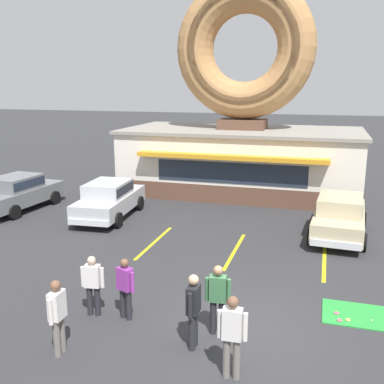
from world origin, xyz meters
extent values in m
plane|color=#2D2D30|center=(0.00, 0.00, 0.00)|extent=(160.00, 160.00, 0.00)
cube|color=brown|center=(-2.65, 14.00, 0.45)|extent=(12.00, 6.00, 0.90)
cube|color=silver|center=(-2.65, 14.00, 2.05)|extent=(12.00, 6.00, 2.30)
cube|color=gray|center=(-2.65, 14.00, 3.28)|extent=(12.30, 6.30, 0.16)
cube|color=orange|center=(-2.65, 10.70, 2.35)|extent=(9.00, 0.60, 0.20)
cube|color=#232D3D|center=(-2.65, 10.98, 1.55)|extent=(7.20, 0.03, 1.00)
cube|color=brown|center=(-2.65, 14.00, 3.61)|extent=(2.40, 1.80, 0.50)
torus|color=#B27F4C|center=(-2.65, 14.00, 7.41)|extent=(7.10, 1.90, 7.10)
torus|color=tan|center=(-2.65, 13.57, 7.41)|extent=(6.25, 1.05, 6.24)
torus|color=#D8667F|center=(2.15, 1.34, 0.05)|extent=(0.13, 0.13, 0.04)
torus|color=#E5C666|center=(2.41, 1.07, 0.05)|extent=(0.13, 0.13, 0.04)
torus|color=#D8667F|center=(2.21, 0.99, 0.05)|extent=(0.13, 0.13, 0.04)
sphere|color=white|center=(2.95, 1.20, 0.05)|extent=(0.04, 0.04, 0.04)
cube|color=#B2B5BA|center=(-7.20, 7.48, 0.66)|extent=(2.10, 4.52, 0.68)
cube|color=#B2B5BA|center=(-7.19, 7.33, 1.30)|extent=(1.72, 2.22, 0.60)
cube|color=#232D3D|center=(-7.19, 7.33, 1.32)|extent=(1.74, 2.13, 0.36)
cube|color=silver|center=(-7.37, 9.71, 0.42)|extent=(1.67, 0.23, 0.24)
cube|color=silver|center=(-7.03, 5.26, 0.42)|extent=(1.67, 0.23, 0.24)
cylinder|color=black|center=(-8.18, 8.77, 0.32)|extent=(0.27, 0.66, 0.64)
cylinder|color=black|center=(-6.43, 8.91, 0.32)|extent=(0.27, 0.66, 0.64)
cylinder|color=black|center=(-7.97, 6.06, 0.32)|extent=(0.27, 0.66, 0.64)
cylinder|color=black|center=(-6.22, 6.19, 0.32)|extent=(0.27, 0.66, 0.64)
cube|color=#BCAD89|center=(2.28, 7.67, 0.66)|extent=(2.04, 4.50, 0.68)
cube|color=#BCAD89|center=(2.27, 7.52, 1.30)|extent=(1.69, 2.20, 0.60)
cube|color=#232D3D|center=(2.27, 7.52, 1.32)|extent=(1.71, 2.11, 0.36)
cube|color=silver|center=(2.42, 9.90, 0.42)|extent=(1.67, 0.21, 0.24)
cube|color=silver|center=(2.14, 5.45, 0.42)|extent=(1.67, 0.21, 0.24)
cylinder|color=black|center=(1.49, 9.09, 0.32)|extent=(0.26, 0.65, 0.64)
cylinder|color=black|center=(3.25, 8.98, 0.32)|extent=(0.26, 0.65, 0.64)
cylinder|color=black|center=(1.32, 6.37, 0.32)|extent=(0.26, 0.65, 0.64)
cylinder|color=black|center=(3.07, 6.25, 0.32)|extent=(0.26, 0.65, 0.64)
cube|color=slate|center=(-11.75, 7.40, 0.66)|extent=(2.07, 4.51, 0.68)
cube|color=slate|center=(-11.76, 7.25, 1.30)|extent=(1.70, 2.20, 0.60)
cube|color=#232D3D|center=(-11.76, 7.25, 1.32)|extent=(1.72, 2.12, 0.36)
cube|color=silver|center=(-11.59, 9.63, 0.42)|extent=(1.67, 0.22, 0.24)
cylinder|color=black|center=(-12.53, 8.82, 0.32)|extent=(0.26, 0.65, 0.64)
cylinder|color=black|center=(-10.78, 8.70, 0.32)|extent=(0.26, 0.65, 0.64)
cylinder|color=black|center=(-10.97, 5.98, 0.32)|extent=(0.26, 0.65, 0.64)
cylinder|color=slate|center=(0.21, -1.84, 0.43)|extent=(0.15, 0.15, 0.86)
cylinder|color=slate|center=(0.01, -1.85, 0.43)|extent=(0.15, 0.15, 0.86)
cube|color=silver|center=(0.11, -1.85, 1.17)|extent=(0.39, 0.26, 0.63)
cylinder|color=silver|center=(0.36, -1.84, 1.14)|extent=(0.10, 0.10, 0.58)
cylinder|color=silver|center=(-0.14, -1.86, 1.14)|extent=(0.10, 0.10, 0.58)
sphere|color=brown|center=(0.11, -1.85, 1.63)|extent=(0.23, 0.23, 0.23)
cylinder|color=#232328|center=(-0.43, -0.35, 0.41)|extent=(0.15, 0.15, 0.83)
cylinder|color=#232328|center=(-0.63, -0.37, 0.41)|extent=(0.15, 0.15, 0.83)
cube|color=#386B42|center=(-0.53, -0.36, 1.13)|extent=(0.40, 0.28, 0.61)
cylinder|color=#386B42|center=(-0.28, -0.34, 1.10)|extent=(0.10, 0.10, 0.56)
cylinder|color=#386B42|center=(-0.78, -0.39, 1.10)|extent=(0.10, 0.10, 0.56)
sphere|color=#9E7051|center=(-0.53, -0.36, 1.58)|extent=(0.22, 0.22, 0.22)
cylinder|color=#232328|center=(-0.90, -0.96, 0.42)|extent=(0.15, 0.15, 0.84)
cylinder|color=#232328|center=(-0.90, -1.16, 0.42)|extent=(0.15, 0.15, 0.84)
cube|color=black|center=(-0.90, -1.06, 1.15)|extent=(0.24, 0.38, 0.62)
cylinder|color=black|center=(-0.90, -0.81, 1.12)|extent=(0.10, 0.10, 0.57)
cylinder|color=black|center=(-0.90, -1.31, 1.12)|extent=(0.10, 0.10, 0.57)
sphere|color=tan|center=(-0.90, -1.06, 1.60)|extent=(0.23, 0.23, 0.23)
cylinder|color=#232328|center=(-3.80, -0.41, 0.38)|extent=(0.15, 0.15, 0.77)
cylinder|color=#232328|center=(-3.60, -0.37, 0.38)|extent=(0.15, 0.15, 0.77)
cube|color=silver|center=(-3.70, -0.39, 1.05)|extent=(0.41, 0.30, 0.56)
cylinder|color=silver|center=(-3.94, -0.43, 1.02)|extent=(0.10, 0.10, 0.52)
cylinder|color=silver|center=(-3.45, -0.35, 1.02)|extent=(0.10, 0.10, 0.52)
sphere|color=beige|center=(-3.70, -0.39, 1.46)|extent=(0.21, 0.21, 0.21)
cylinder|color=slate|center=(-3.58, -2.00, 0.42)|extent=(0.15, 0.15, 0.83)
cylinder|color=slate|center=(-3.58, -2.20, 0.42)|extent=(0.15, 0.15, 0.83)
cube|color=silver|center=(-3.58, -2.10, 1.14)|extent=(0.25, 0.39, 0.61)
cylinder|color=silver|center=(-3.59, -1.85, 1.11)|extent=(0.10, 0.10, 0.56)
cylinder|color=silver|center=(-3.57, -2.35, 1.11)|extent=(0.10, 0.10, 0.56)
sphere|color=brown|center=(-3.58, -2.10, 1.58)|extent=(0.22, 0.22, 0.22)
cylinder|color=#232328|center=(-2.76, -0.35, 0.38)|extent=(0.15, 0.15, 0.77)
cylinder|color=#232328|center=(-2.95, -0.28, 0.38)|extent=(0.15, 0.15, 0.77)
cube|color=#8C3393|center=(-2.85, -0.32, 1.05)|extent=(0.44, 0.36, 0.56)
cylinder|color=#8C3393|center=(-2.62, -0.40, 1.02)|extent=(0.10, 0.10, 0.52)
cylinder|color=#8C3393|center=(-3.09, -0.23, 1.02)|extent=(0.10, 0.10, 0.52)
sphere|color=brown|center=(-2.85, -0.32, 1.46)|extent=(0.21, 0.21, 0.21)
cylinder|color=#232833|center=(-8.24, 11.12, 0.47)|extent=(0.56, 0.56, 0.95)
torus|color=black|center=(-8.24, 11.12, 0.95)|extent=(0.57, 0.57, 0.05)
cube|color=yellow|center=(-4.19, 5.00, 0.00)|extent=(0.12, 3.60, 0.01)
cube|color=yellow|center=(-1.19, 5.00, 0.00)|extent=(0.12, 3.60, 0.01)
cube|color=yellow|center=(1.81, 5.00, 0.00)|extent=(0.12, 3.60, 0.01)
camera|label=1|loc=(1.59, -9.51, 5.64)|focal=42.00mm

